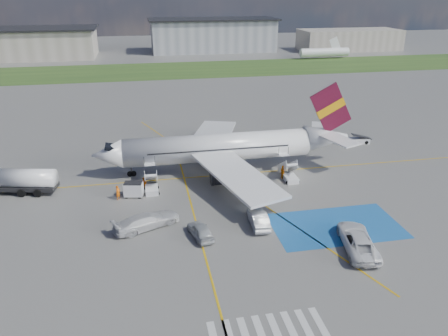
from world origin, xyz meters
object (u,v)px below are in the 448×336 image
Objects in this scene: belt_loader at (354,141)px; car_silver_a at (201,231)px; van_white_b at (147,219)px; airliner at (228,147)px; car_silver_b at (258,219)px; van_white_a at (358,238)px; fuel_tanker at (19,183)px; gpu_cart at (134,190)px.

car_silver_a is at bearing -135.92° from belt_loader.
van_white_b reaches higher than car_silver_a.
airliner reaches higher than car_silver_b.
car_silver_a is at bearing -110.22° from airliner.
van_white_b is at bearing -9.24° from van_white_a.
belt_loader is 32.54m from car_silver_b.
belt_loader is 1.22× the size of car_silver_a.
car_silver_b is (27.51, -13.71, -0.54)m from fuel_tanker.
belt_loader is at bearing -103.78° from van_white_a.
van_white_a reaches higher than van_white_b.
van_white_a reaches higher than car_silver_b.
car_silver_a is 0.90× the size of car_silver_b.
van_white_a is (8.69, -22.46, -2.25)m from airliner.
fuel_tanker is 1.79× the size of belt_loader.
fuel_tanker is 41.19m from van_white_a.
van_white_b reaches higher than belt_loader.
gpu_cart is at bearing -155.40° from belt_loader.
gpu_cart is at bearing -13.58° from van_white_b.
airliner is 6.79× the size of belt_loader.
van_white_b is (-5.43, 3.05, 0.34)m from car_silver_a.
fuel_tanker is 1.98× the size of car_silver_b.
fuel_tanker is 1.59× the size of van_white_a.
fuel_tanker is 1.74× the size of van_white_b.
gpu_cart is (14.14, -3.81, -0.49)m from fuel_tanker.
airliner reaches higher than van_white_a.
belt_loader is at bearing -81.90° from van_white_b.
airliner reaches higher than car_silver_a.
car_silver_b is at bearing -23.61° from van_white_a.
fuel_tanker is 30.75m from car_silver_b.
fuel_tanker is 19.52m from van_white_b.
car_silver_a is 15.93m from van_white_a.
van_white_a is 1.09× the size of van_white_b.
van_white_b is (-20.56, 8.06, -0.05)m from van_white_a.
gpu_cart is (-13.24, -6.39, -2.53)m from airliner.
gpu_cart is 8.14m from van_white_b.
gpu_cart is 27.19m from van_white_a.
van_white_b is at bearing -6.08° from car_silver_b.
fuel_tanker reaches higher than gpu_cart.
car_silver_a is 0.79× the size of van_white_b.
belt_loader is at bearing -153.12° from car_silver_a.
fuel_tanker is 3.86× the size of gpu_cart.
car_silver_a is 0.73× the size of van_white_a.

